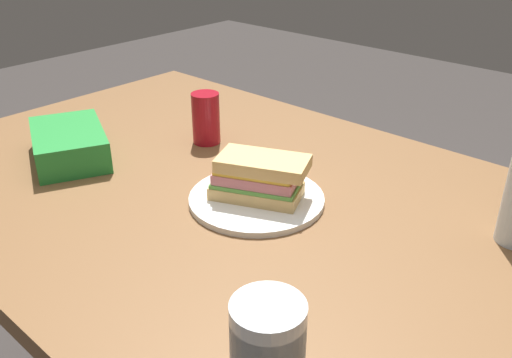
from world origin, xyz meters
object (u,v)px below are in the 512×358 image
object	(u,v)px
chip_bag	(69,144)
soda_can_red	(206,118)
dining_table	(240,234)
plastic_cup_stack	(268,358)
sandwich	(258,178)
paper_plate	(256,199)

from	to	relation	value
chip_bag	soda_can_red	bearing A→B (deg)	-95.22
dining_table	chip_bag	world-z (taller)	chip_bag
plastic_cup_stack	sandwich	bearing A→B (deg)	133.09
chip_bag	plastic_cup_stack	world-z (taller)	plastic_cup_stack
plastic_cup_stack	chip_bag	bearing A→B (deg)	164.41
sandwich	chip_bag	size ratio (longest dim) A/B	0.87
sandwich	chip_bag	world-z (taller)	sandwich
dining_table	soda_can_red	world-z (taller)	soda_can_red
paper_plate	soda_can_red	distance (m)	0.32
paper_plate	soda_can_red	size ratio (longest dim) A/B	2.16
soda_can_red	chip_bag	distance (m)	0.32
chip_bag	plastic_cup_stack	distance (m)	0.81
sandwich	plastic_cup_stack	world-z (taller)	plastic_cup_stack
dining_table	sandwich	xyz separation A→B (m)	(0.05, 0.00, 0.15)
paper_plate	soda_can_red	bearing A→B (deg)	154.08
chip_bag	dining_table	bearing A→B (deg)	-136.13
paper_plate	chip_bag	xyz separation A→B (m)	(-0.44, -0.13, 0.03)
dining_table	paper_plate	distance (m)	0.11
paper_plate	chip_bag	bearing A→B (deg)	-163.43
dining_table	soda_can_red	xyz separation A→B (m)	(-0.24, 0.14, 0.16)
dining_table	chip_bag	size ratio (longest dim) A/B	6.66
paper_plate	sandwich	bearing A→B (deg)	50.50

